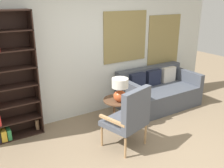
{
  "coord_description": "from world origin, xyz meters",
  "views": [
    {
      "loc": [
        -2.09,
        -2.27,
        2.31
      ],
      "look_at": [
        0.03,
        1.12,
        0.9
      ],
      "focal_mm": 40.0,
      "sensor_mm": 36.0,
      "label": 1
    }
  ],
  "objects_px": {
    "armchair": "(130,115)",
    "couch": "(157,92)",
    "side_table": "(119,102)",
    "table_lamp": "(120,89)"
  },
  "relations": [
    {
      "from": "armchair",
      "to": "couch",
      "type": "distance_m",
      "value": 1.84
    },
    {
      "from": "side_table",
      "to": "armchair",
      "type": "bearing_deg",
      "value": -110.41
    },
    {
      "from": "table_lamp",
      "to": "side_table",
      "type": "bearing_deg",
      "value": 67.94
    },
    {
      "from": "couch",
      "to": "table_lamp",
      "type": "height_order",
      "value": "table_lamp"
    },
    {
      "from": "armchair",
      "to": "couch",
      "type": "xyz_separation_m",
      "value": [
        1.5,
        1.03,
        -0.26
      ]
    },
    {
      "from": "couch",
      "to": "side_table",
      "type": "distance_m",
      "value": 1.27
    },
    {
      "from": "couch",
      "to": "table_lamp",
      "type": "bearing_deg",
      "value": -162.92
    },
    {
      "from": "armchair",
      "to": "table_lamp",
      "type": "xyz_separation_m",
      "value": [
        0.24,
        0.64,
        0.18
      ]
    },
    {
      "from": "armchair",
      "to": "couch",
      "type": "height_order",
      "value": "armchair"
    },
    {
      "from": "couch",
      "to": "side_table",
      "type": "height_order",
      "value": "couch"
    }
  ]
}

